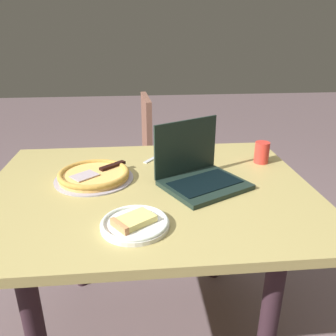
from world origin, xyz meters
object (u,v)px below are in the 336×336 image
(pizza_plate, at_px, (135,223))
(pizza_tray, at_px, (94,175))
(laptop, at_px, (199,172))
(chair_near, at_px, (131,151))
(dining_table, at_px, (150,209))
(drink_cup, at_px, (262,152))
(table_knife, at_px, (163,153))

(pizza_plate, bearing_deg, pizza_tray, -66.56)
(laptop, distance_m, pizza_tray, 0.42)
(pizza_tray, bearing_deg, laptop, 169.29)
(laptop, xyz_separation_m, chair_near, (0.28, -1.08, -0.29))
(dining_table, distance_m, drink_cup, 0.57)
(table_knife, relative_size, chair_near, 0.23)
(drink_cup, bearing_deg, dining_table, 21.60)
(pizza_plate, distance_m, chair_near, 1.40)
(drink_cup, bearing_deg, chair_near, -56.13)
(pizza_plate, distance_m, drink_cup, 0.75)
(pizza_tray, xyz_separation_m, drink_cup, (-0.73, -0.12, 0.03))
(drink_cup, relative_size, chair_near, 0.11)
(chair_near, bearing_deg, laptop, 104.34)
(dining_table, bearing_deg, drink_cup, -158.40)
(drink_cup, bearing_deg, laptop, 31.30)
(laptop, bearing_deg, dining_table, 2.47)
(pizza_plate, height_order, chair_near, chair_near)
(laptop, relative_size, chair_near, 0.42)
(dining_table, xyz_separation_m, pizza_plate, (0.06, 0.28, 0.11))
(laptop, xyz_separation_m, pizza_plate, (0.25, 0.29, -0.03))
(dining_table, distance_m, chair_near, 1.10)
(pizza_tray, bearing_deg, dining_table, 158.38)
(laptop, relative_size, pizza_plate, 1.78)
(pizza_plate, distance_m, pizza_tray, 0.40)
(laptop, height_order, chair_near, laptop)
(dining_table, distance_m, table_knife, 0.38)
(dining_table, distance_m, pizza_plate, 0.31)
(pizza_tray, distance_m, chair_near, 1.05)
(laptop, bearing_deg, table_knife, -72.35)
(table_knife, bearing_deg, drink_cup, 160.27)
(pizza_plate, bearing_deg, chair_near, -88.79)
(chair_near, bearing_deg, pizza_plate, 91.21)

